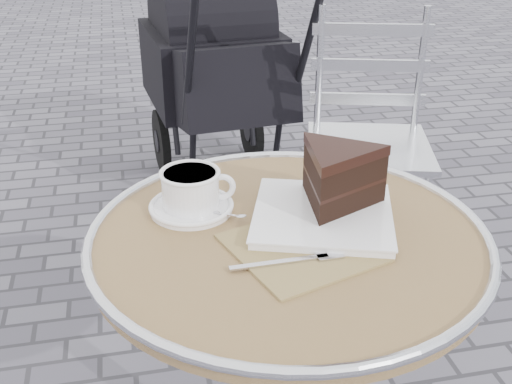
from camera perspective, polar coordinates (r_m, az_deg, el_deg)
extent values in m
cylinder|color=tan|center=(1.15, 2.88, -4.43)|extent=(0.70, 0.70, 0.03)
torus|color=silver|center=(1.14, 2.90, -3.79)|extent=(0.72, 0.72, 0.02)
cylinder|color=white|center=(1.22, -5.76, -1.42)|extent=(0.16, 0.16, 0.01)
cylinder|color=white|center=(1.20, -5.84, 0.24)|extent=(0.11, 0.11, 0.07)
torus|color=white|center=(1.21, -3.08, 0.43)|extent=(0.05, 0.01, 0.05)
cylinder|color=beige|center=(1.19, -5.91, 1.58)|extent=(0.10, 0.10, 0.01)
cube|color=#8E744E|center=(1.10, 4.06, -4.95)|extent=(0.28, 0.28, 0.00)
cube|color=white|center=(1.18, 5.94, -2.12)|extent=(0.31, 0.31, 0.01)
cylinder|color=silver|center=(2.14, 5.30, -3.62)|extent=(0.02, 0.02, 0.46)
cylinder|color=silver|center=(2.18, 14.45, -3.84)|extent=(0.02, 0.02, 0.46)
cylinder|color=silver|center=(2.44, 5.19, 0.50)|extent=(0.02, 0.02, 0.46)
cylinder|color=silver|center=(2.48, 13.20, 0.25)|extent=(0.02, 0.02, 0.46)
cube|color=silver|center=(2.20, 10.02, 3.93)|extent=(0.50, 0.50, 0.02)
cube|color=black|center=(2.71, -2.98, 9.77)|extent=(0.52, 0.75, 0.43)
cylinder|color=black|center=(2.54, -5.76, -1.81)|extent=(0.06, 0.20, 0.19)
cylinder|color=black|center=(2.65, 3.72, -0.40)|extent=(0.06, 0.20, 0.19)
cylinder|color=black|center=(3.09, -8.41, 4.53)|extent=(0.07, 0.30, 0.30)
cylinder|color=black|center=(3.18, -0.42, 5.51)|extent=(0.07, 0.30, 0.30)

